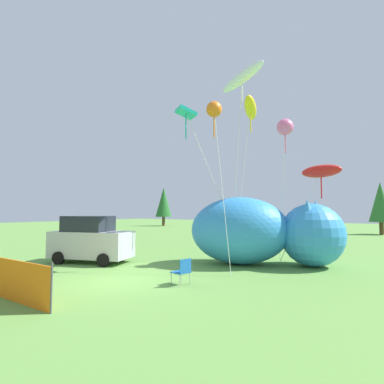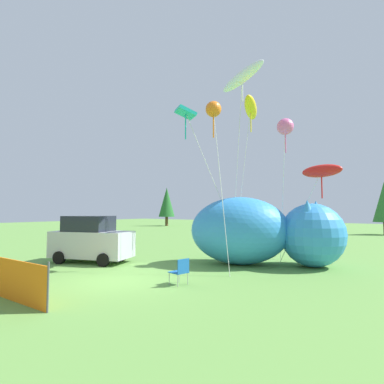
{
  "view_description": "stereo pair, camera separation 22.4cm",
  "coord_description": "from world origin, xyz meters",
  "views": [
    {
      "loc": [
        8.61,
        -7.5,
        2.56
      ],
      "look_at": [
        -0.25,
        4.87,
        3.51
      ],
      "focal_mm": 28.0,
      "sensor_mm": 36.0,
      "label": 1
    },
    {
      "loc": [
        8.79,
        -7.37,
        2.56
      ],
      "look_at": [
        -0.25,
        4.87,
        3.51
      ],
      "focal_mm": 28.0,
      "sensor_mm": 36.0,
      "label": 2
    }
  ],
  "objects": [
    {
      "name": "kite_white_ghost",
      "position": [
        1.87,
        6.41,
        9.49
      ],
      "size": [
        2.97,
        1.72,
        10.17
      ],
      "color": "silver",
      "rests_on": "ground"
    },
    {
      "name": "kite_yellow_hero",
      "position": [
        2.07,
        6.96,
        7.97
      ],
      "size": [
        1.52,
        2.55,
        8.57
      ],
      "color": "silver",
      "rests_on": "ground"
    },
    {
      "name": "parked_car",
      "position": [
        -4.2,
        1.74,
        1.1
      ],
      "size": [
        4.27,
        2.97,
        2.29
      ],
      "rotation": [
        0.0,
        0.0,
        0.35
      ],
      "color": "#B7BCC1",
      "rests_on": "ground"
    },
    {
      "name": "kite_orange_flower",
      "position": [
        1.72,
        3.82,
        7.07
      ],
      "size": [
        1.62,
        1.21,
        7.48
      ],
      "color": "silver",
      "rests_on": "ground"
    },
    {
      "name": "folding_chair",
      "position": [
        2.27,
        0.79,
        0.52
      ],
      "size": [
        0.62,
        0.62,
        0.91
      ],
      "rotation": [
        0.0,
        0.0,
        2.96
      ],
      "color": "#1959A5",
      "rests_on": "ground"
    },
    {
      "name": "ground_plane",
      "position": [
        0.0,
        0.0,
        0.0
      ],
      "size": [
        120.0,
        120.0,
        0.0
      ],
      "primitive_type": "plane",
      "color": "#609342"
    },
    {
      "name": "horizon_tree_west",
      "position": [
        -24.51,
        30.52,
        3.94
      ],
      "size": [
        2.69,
        2.69,
        6.43
      ],
      "color": "brown",
      "rests_on": "ground"
    },
    {
      "name": "kite_red_lizard",
      "position": [
        5.36,
        7.59,
        4.42
      ],
      "size": [
        2.94,
        1.13,
        4.74
      ],
      "color": "silver",
      "rests_on": "ground"
    },
    {
      "name": "kite_teal_diamond",
      "position": [
        0.21,
        3.8,
        7.11
      ],
      "size": [
        2.76,
        2.75,
        7.5
      ],
      "color": "silver",
      "rests_on": "ground"
    },
    {
      "name": "kite_pink_octopus",
      "position": [
        3.87,
        7.02,
        6.66
      ],
      "size": [
        1.23,
        1.66,
        7.1
      ],
      "color": "silver",
      "rests_on": "ground"
    },
    {
      "name": "inflatable_cat",
      "position": [
        2.95,
        6.02,
        1.48
      ],
      "size": [
        7.24,
        5.27,
        3.21
      ],
      "rotation": [
        0.0,
        0.0,
        0.43
      ],
      "color": "#338CD8",
      "rests_on": "ground"
    }
  ]
}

